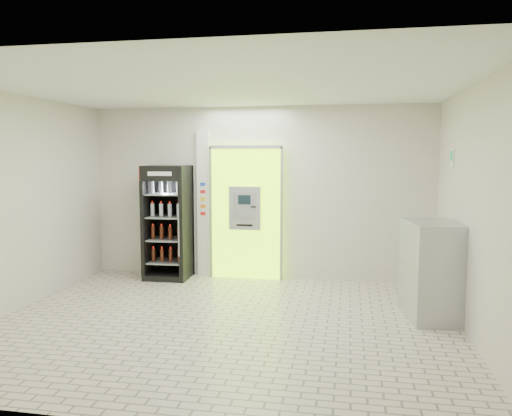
# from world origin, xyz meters

# --- Properties ---
(ground) EXTENTS (6.00, 6.00, 0.00)m
(ground) POSITION_xyz_m (0.00, 0.00, 0.00)
(ground) COLOR beige
(ground) RESTS_ON ground
(room_shell) EXTENTS (6.00, 6.00, 6.00)m
(room_shell) POSITION_xyz_m (0.00, 0.00, 1.84)
(room_shell) COLOR beige
(room_shell) RESTS_ON ground
(atm_assembly) EXTENTS (1.30, 0.24, 2.33)m
(atm_assembly) POSITION_xyz_m (-0.20, 2.41, 1.17)
(atm_assembly) COLOR #93EE07
(atm_assembly) RESTS_ON ground
(pillar) EXTENTS (0.22, 0.11, 2.60)m
(pillar) POSITION_xyz_m (-0.98, 2.45, 1.30)
(pillar) COLOR silver
(pillar) RESTS_ON ground
(beverage_cooler) EXTENTS (0.77, 0.72, 1.98)m
(beverage_cooler) POSITION_xyz_m (-1.55, 2.17, 0.95)
(beverage_cooler) COLOR black
(beverage_cooler) RESTS_ON ground
(steel_cabinet) EXTENTS (0.79, 1.05, 1.29)m
(steel_cabinet) POSITION_xyz_m (2.67, 0.72, 0.64)
(steel_cabinet) COLOR #A4A7AC
(steel_cabinet) RESTS_ON ground
(exit_sign) EXTENTS (0.02, 0.22, 0.26)m
(exit_sign) POSITION_xyz_m (2.99, 1.40, 2.12)
(exit_sign) COLOR white
(exit_sign) RESTS_ON room_shell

